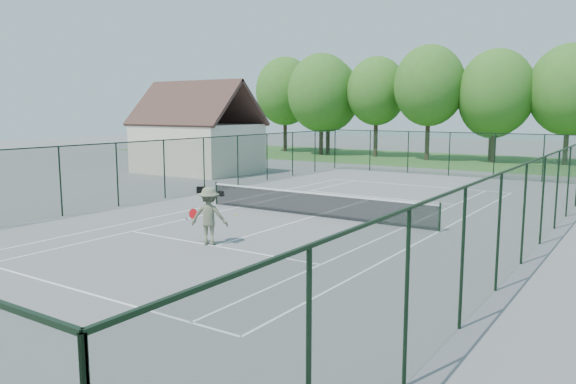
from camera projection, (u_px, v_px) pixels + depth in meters
name	position (u px, v px, depth m)	size (l,w,h in m)	color
ground	(314.00, 216.00, 24.07)	(140.00, 140.00, 0.00)	slate
grass_far	(493.00, 162.00, 48.73)	(80.00, 16.00, 0.01)	#3E722E
court_lines	(314.00, 216.00, 24.07)	(11.05, 23.85, 0.01)	white
tennis_net	(314.00, 203.00, 23.99)	(11.08, 0.08, 1.10)	black
fence_enclosure	(314.00, 180.00, 23.85)	(18.05, 36.05, 3.02)	#1A3C1F
utility_building	(197.00, 129.00, 40.65)	(8.60, 6.27, 6.63)	#EFE5C6
tree_line_far	(496.00, 93.00, 47.86)	(39.40, 6.40, 9.70)	#3D271D
sports_bag_a	(201.00, 190.00, 30.73)	(0.45, 0.27, 0.36)	black
sports_bag_b	(221.00, 194.00, 29.72)	(0.34, 0.21, 0.27)	black
tennis_player	(209.00, 216.00, 18.91)	(1.76, 1.19, 1.96)	#676C4F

